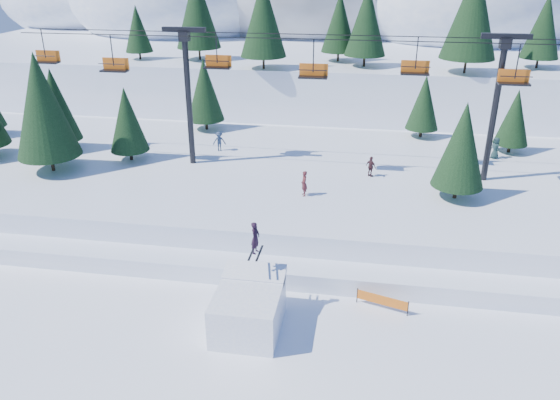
% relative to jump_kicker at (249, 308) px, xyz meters
% --- Properties ---
extents(ground, '(160.00, 160.00, 0.00)m').
position_rel_jump_kicker_xyz_m(ground, '(0.91, -1.43, -1.21)').
color(ground, white).
rests_on(ground, ground).
extents(mid_shelf, '(70.00, 22.00, 2.50)m').
position_rel_jump_kicker_xyz_m(mid_shelf, '(0.91, 16.57, 0.04)').
color(mid_shelf, white).
rests_on(mid_shelf, ground).
extents(berm, '(70.00, 6.00, 1.10)m').
position_rel_jump_kicker_xyz_m(berm, '(0.91, 6.57, -0.66)').
color(berm, white).
rests_on(berm, ground).
extents(mountain_ridge, '(119.00, 61.35, 26.46)m').
position_rel_jump_kicker_xyz_m(mountain_ridge, '(-4.16, 71.89, 8.43)').
color(mountain_ridge, white).
rests_on(mountain_ridge, ground).
extents(jump_kicker, '(3.24, 4.43, 5.28)m').
position_rel_jump_kicker_xyz_m(jump_kicker, '(0.00, 0.00, 0.00)').
color(jump_kicker, white).
rests_on(jump_kicker, ground).
extents(chairlift, '(46.89, 3.21, 10.28)m').
position_rel_jump_kicker_xyz_m(chairlift, '(1.39, 16.62, 8.11)').
color(chairlift, black).
rests_on(chairlift, mid_shelf).
extents(conifer_stand, '(62.14, 17.18, 9.94)m').
position_rel_jump_kicker_xyz_m(conifer_stand, '(3.15, 17.48, 5.70)').
color(conifer_stand, black).
rests_on(conifer_stand, mid_shelf).
extents(distant_skiers, '(23.35, 10.78, 1.75)m').
position_rel_jump_kicker_xyz_m(distant_skiers, '(3.13, 18.18, 2.12)').
color(distant_skiers, '#3B1F23').
rests_on(distant_skiers, mid_shelf).
extents(banner_near, '(2.74, 0.88, 0.90)m').
position_rel_jump_kicker_xyz_m(banner_near, '(6.70, 2.74, -0.67)').
color(banner_near, black).
rests_on(banner_near, ground).
extents(banner_far, '(2.80, 0.62, 0.90)m').
position_rel_jump_kicker_xyz_m(banner_far, '(11.50, 4.11, -0.67)').
color(banner_far, black).
rests_on(banner_far, ground).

